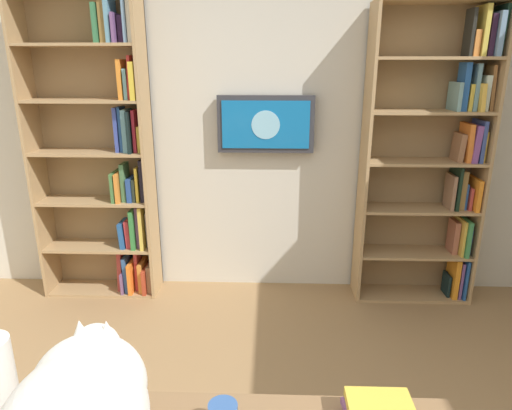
% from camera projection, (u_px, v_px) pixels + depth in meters
% --- Properties ---
extents(wall_back, '(4.52, 0.06, 2.70)m').
position_uv_depth(wall_back, '(256.00, 117.00, 3.32)').
color(wall_back, beige).
rests_on(wall_back, ground).
extents(bookshelf_left, '(0.85, 0.28, 2.12)m').
position_uv_depth(bookshelf_left, '(438.00, 157.00, 3.20)').
color(bookshelf_left, tan).
rests_on(bookshelf_left, ground).
extents(bookshelf_right, '(0.86, 0.28, 2.22)m').
position_uv_depth(bookshelf_right, '(107.00, 157.00, 3.28)').
color(bookshelf_right, tan).
rests_on(bookshelf_right, ground).
extents(wall_mounted_tv, '(0.70, 0.07, 0.41)m').
position_uv_depth(wall_mounted_tv, '(266.00, 124.00, 3.25)').
color(wall_mounted_tv, '#333338').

